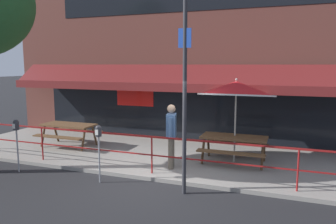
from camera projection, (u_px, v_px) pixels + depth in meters
ground_plane at (147, 181)px, 8.09m from camera, size 120.00×120.00×0.00m
patio_deck at (174, 157)px, 9.94m from camera, size 15.00×4.00×0.10m
restaurant_building at (195, 37)px, 11.46m from camera, size 15.00×1.60×7.64m
patio_railing at (152, 147)px, 8.25m from camera, size 13.84×0.04×0.97m
picnic_table_left at (69, 129)px, 11.02m from camera, size 1.80×1.42×0.76m
picnic_table_centre at (234, 142)px, 9.14m from camera, size 1.80×1.42×0.76m
patio_umbrella_centre at (236, 89)px, 9.04m from camera, size 2.14×2.14×2.40m
pedestrian_walking at (171, 133)px, 8.68m from camera, size 0.33×0.60×1.71m
parking_meter_near at (16, 130)px, 8.59m from camera, size 0.15×0.16×1.42m
parking_meter_far at (99, 136)px, 7.81m from camera, size 0.15×0.16×1.42m
street_sign_pole at (185, 85)px, 6.95m from camera, size 0.28×0.09×4.72m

